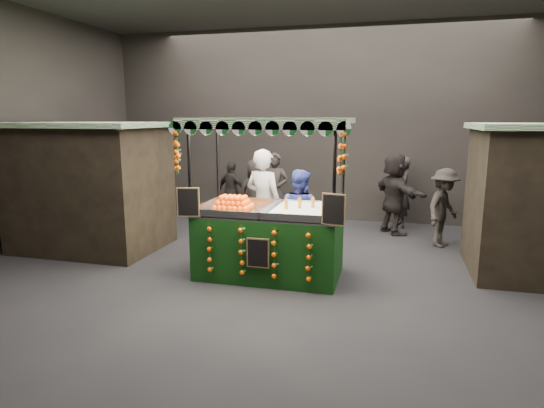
# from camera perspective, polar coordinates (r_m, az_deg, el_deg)

# --- Properties ---
(ground) EXTENTS (12.00, 12.00, 0.00)m
(ground) POSITION_cam_1_polar(r_m,az_deg,el_deg) (7.74, 1.92, -9.68)
(ground) COLOR black
(ground) RESTS_ON ground
(market_hall) EXTENTS (12.10, 10.10, 5.05)m
(market_hall) POSITION_cam_1_polar(r_m,az_deg,el_deg) (7.28, 2.09, 16.13)
(market_hall) COLOR black
(market_hall) RESTS_ON ground
(neighbour_stall_left) EXTENTS (3.00, 2.20, 2.60)m
(neighbour_stall_left) POSITION_cam_1_polar(r_m,az_deg,el_deg) (10.16, -21.62, 2.12)
(neighbour_stall_left) COLOR black
(neighbour_stall_left) RESTS_ON ground
(juice_stall) EXTENTS (2.78, 1.63, 2.69)m
(juice_stall) POSITION_cam_1_polar(r_m,az_deg,el_deg) (7.79, -0.33, -3.10)
(juice_stall) COLOR black
(juice_stall) RESTS_ON ground
(vendor_grey) EXTENTS (0.89, 0.72, 2.11)m
(vendor_grey) POSITION_cam_1_polar(r_m,az_deg,el_deg) (8.85, -1.05, 0.04)
(vendor_grey) COLOR gray
(vendor_grey) RESTS_ON ground
(vendor_blue) EXTENTS (1.02, 0.91, 1.74)m
(vendor_blue) POSITION_cam_1_polar(r_m,az_deg,el_deg) (8.76, 3.36, -1.31)
(vendor_blue) COLOR navy
(vendor_blue) RESTS_ON ground
(shopper_0) EXTENTS (0.69, 0.47, 1.86)m
(shopper_0) POSITION_cam_1_polar(r_m,az_deg,el_deg) (11.16, 0.32, 1.63)
(shopper_0) COLOR #2C2623
(shopper_0) RESTS_ON ground
(shopper_1) EXTENTS (1.07, 0.99, 1.77)m
(shopper_1) POSITION_cam_1_polar(r_m,az_deg,el_deg) (9.70, 26.03, -1.12)
(shopper_1) COLOR black
(shopper_1) RESTS_ON ground
(shopper_2) EXTENTS (0.98, 0.70, 1.54)m
(shopper_2) POSITION_cam_1_polar(r_m,az_deg,el_deg) (12.26, -5.02, 1.66)
(shopper_2) COLOR black
(shopper_2) RESTS_ON ground
(shopper_3) EXTENTS (1.07, 1.24, 1.66)m
(shopper_3) POSITION_cam_1_polar(r_m,az_deg,el_deg) (10.25, 20.58, -0.45)
(shopper_3) COLOR #2A2522
(shopper_3) RESTS_ON ground
(shopper_4) EXTENTS (0.89, 0.60, 1.75)m
(shopper_4) POSITION_cam_1_polar(r_m,az_deg,el_deg) (10.81, -1.95, 1.02)
(shopper_4) COLOR black
(shopper_4) RESTS_ON ground
(shopper_5) EXTENTS (1.45, 1.77, 1.89)m
(shopper_5) POSITION_cam_1_polar(r_m,az_deg,el_deg) (11.04, 14.99, 1.24)
(shopper_5) COLOR black
(shopper_5) RESTS_ON ground
(shopper_6) EXTENTS (0.55, 0.71, 1.75)m
(shopper_6) POSITION_cam_1_polar(r_m,az_deg,el_deg) (11.75, 15.81, 1.41)
(shopper_6) COLOR #2A2522
(shopper_6) RESTS_ON ground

